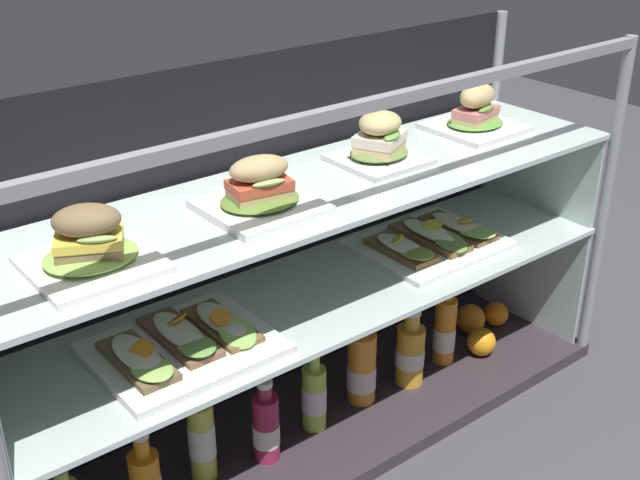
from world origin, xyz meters
The scene contains 22 objects.
ground_plane centered at (0.00, 0.00, -0.01)m, with size 6.00×6.00×0.02m, color #424144.
case_base_deck centered at (0.00, 0.00, 0.02)m, with size 1.56×0.41×0.04m, color #352D33.
case_frame centered at (0.00, 0.14, 0.47)m, with size 1.56×0.41×0.87m.
riser_lower_tier centered at (0.00, 0.00, 0.20)m, with size 1.50×0.35×0.34m.
shelf_lower_glass centered at (0.00, 0.00, 0.38)m, with size 1.51×0.37×0.01m, color silver.
riser_upper_tier centered at (0.00, 0.00, 0.50)m, with size 1.50×0.35×0.24m.
shelf_upper_glass centered at (0.00, 0.00, 0.63)m, with size 1.51×0.37×0.01m, color silver.
plated_roll_sandwich_near_right_corner centered at (-0.52, -0.05, 0.67)m, with size 0.20×0.20×0.11m.
plated_roll_sandwich_left_of_center centered at (-0.17, -0.03, 0.67)m, with size 0.21×0.21×0.11m.
plated_roll_sandwich_far_left centered at (0.18, 0.02, 0.68)m, with size 0.18×0.18×0.11m.
plated_roll_sandwich_center centered at (0.52, 0.04, 0.68)m, with size 0.20×0.20×0.12m.
open_sandwich_tray_far_left centered at (-0.36, -0.02, 0.40)m, with size 0.34×0.28×0.06m.
open_sandwich_tray_center centered at (0.35, 0.00, 0.40)m, with size 0.34×0.28×0.06m.
juice_bottle_back_center centered at (-0.32, 0.01, 0.14)m, with size 0.06×0.06×0.24m.
juice_bottle_back_right centered at (-0.17, -0.03, 0.12)m, with size 0.06×0.06×0.21m.
juice_bottle_front_fourth centered at (-0.03, -0.01, 0.12)m, with size 0.06×0.06×0.21m.
juice_bottle_front_right_end centered at (0.13, 0.00, 0.13)m, with size 0.07×0.07×0.24m.
juice_bottle_front_middle centered at (0.27, -0.02, 0.12)m, with size 0.07×0.07×0.22m.
juice_bottle_front_left_end centered at (0.41, -0.01, 0.13)m, with size 0.06×0.06×0.23m.
orange_fruit_beside_bottles centered at (0.57, 0.04, 0.08)m, with size 0.08×0.08×0.08m, color orange.
orange_fruit_near_left_post centered at (0.51, -0.05, 0.07)m, with size 0.08×0.08×0.08m, color orange.
orange_fruit_rolled_forward centered at (0.66, 0.02, 0.07)m, with size 0.07×0.07×0.07m, color orange.
Camera 1 is at (-0.98, -1.23, 1.27)m, focal length 46.32 mm.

